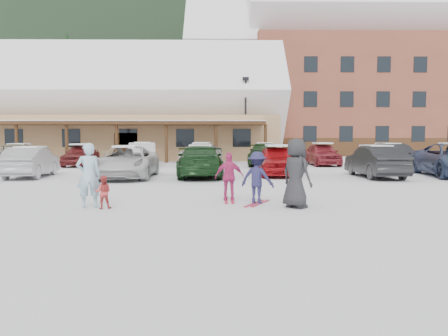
{
  "coord_description": "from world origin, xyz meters",
  "views": [
    {
      "loc": [
        0.13,
        -10.94,
        1.84
      ],
      "look_at": [
        0.3,
        1.0,
        1.0
      ],
      "focal_mm": 35.0,
      "sensor_mm": 36.0,
      "label": 1
    }
  ],
  "objects_px": {
    "child_magenta": "(229,177)",
    "parked_car_5": "(375,162)",
    "day_lodge": "(114,114)",
    "parked_car_12": "(322,154)",
    "parked_car_2": "(127,162)",
    "parked_car_4": "(277,160)",
    "parked_car_8": "(81,155)",
    "child_navy": "(257,178)",
    "parked_car_13": "(387,155)",
    "toddler_red": "(103,192)",
    "parked_car_9": "(143,154)",
    "adult_skier": "(89,175)",
    "bystander_dark": "(296,173)",
    "parked_car_11": "(265,154)",
    "parked_car_3": "(200,161)",
    "parked_car_7": "(19,155)",
    "parked_car_1": "(31,162)",
    "parked_car_10": "(202,154)",
    "alpine_hotel": "(345,76)",
    "lamp_post": "(246,114)"
  },
  "relations": [
    {
      "from": "parked_car_7",
      "to": "child_magenta",
      "type": "bearing_deg",
      "value": 122.01
    },
    {
      "from": "day_lodge",
      "to": "child_navy",
      "type": "relative_size",
      "value": 20.07
    },
    {
      "from": "adult_skier",
      "to": "parked_car_2",
      "type": "relative_size",
      "value": 0.33
    },
    {
      "from": "day_lodge",
      "to": "parked_car_12",
      "type": "relative_size",
      "value": 6.7
    },
    {
      "from": "parked_car_3",
      "to": "parked_car_7",
      "type": "relative_size",
      "value": 1.02
    },
    {
      "from": "alpine_hotel",
      "to": "parked_car_11",
      "type": "height_order",
      "value": "alpine_hotel"
    },
    {
      "from": "child_navy",
      "to": "parked_car_3",
      "type": "xyz_separation_m",
      "value": [
        -1.92,
        8.21,
        0.01
      ]
    },
    {
      "from": "parked_car_4",
      "to": "parked_car_9",
      "type": "height_order",
      "value": "parked_car_9"
    },
    {
      "from": "parked_car_8",
      "to": "day_lodge",
      "type": "bearing_deg",
      "value": 90.63
    },
    {
      "from": "parked_car_7",
      "to": "lamp_post",
      "type": "bearing_deg",
      "value": -163.73
    },
    {
      "from": "parked_car_13",
      "to": "parked_car_4",
      "type": "bearing_deg",
      "value": 35.48
    },
    {
      "from": "parked_car_13",
      "to": "parked_car_2",
      "type": "bearing_deg",
      "value": 23.4
    },
    {
      "from": "parked_car_1",
      "to": "parked_car_11",
      "type": "bearing_deg",
      "value": -151.07
    },
    {
      "from": "lamp_post",
      "to": "bystander_dark",
      "type": "height_order",
      "value": "lamp_post"
    },
    {
      "from": "parked_car_8",
      "to": "parked_car_1",
      "type": "bearing_deg",
      "value": -89.75
    },
    {
      "from": "parked_car_2",
      "to": "parked_car_4",
      "type": "relative_size",
      "value": 1.21
    },
    {
      "from": "child_navy",
      "to": "parked_car_12",
      "type": "xyz_separation_m",
      "value": [
        5.8,
        16.66,
        0.02
      ]
    },
    {
      "from": "child_navy",
      "to": "bystander_dark",
      "type": "height_order",
      "value": "bystander_dark"
    },
    {
      "from": "alpine_hotel",
      "to": "child_navy",
      "type": "relative_size",
      "value": 21.7
    },
    {
      "from": "alpine_hotel",
      "to": "bystander_dark",
      "type": "relative_size",
      "value": 17.32
    },
    {
      "from": "parked_car_5",
      "to": "child_navy",
      "type": "bearing_deg",
      "value": 51.12
    },
    {
      "from": "child_magenta",
      "to": "parked_car_12",
      "type": "relative_size",
      "value": 0.32
    },
    {
      "from": "parked_car_3",
      "to": "child_navy",
      "type": "bearing_deg",
      "value": 100.63
    },
    {
      "from": "parked_car_2",
      "to": "parked_car_12",
      "type": "distance_m",
      "value": 14.13
    },
    {
      "from": "child_navy",
      "to": "parked_car_7",
      "type": "height_order",
      "value": "child_navy"
    },
    {
      "from": "parked_car_1",
      "to": "parked_car_10",
      "type": "height_order",
      "value": "parked_car_10"
    },
    {
      "from": "parked_car_4",
      "to": "parked_car_11",
      "type": "bearing_deg",
      "value": 89.66
    },
    {
      "from": "parked_car_4",
      "to": "parked_car_13",
      "type": "height_order",
      "value": "parked_car_4"
    },
    {
      "from": "toddler_red",
      "to": "parked_car_5",
      "type": "distance_m",
      "value": 13.42
    },
    {
      "from": "adult_skier",
      "to": "parked_car_9",
      "type": "distance_m",
      "value": 16.52
    },
    {
      "from": "parked_car_12",
      "to": "child_navy",
      "type": "bearing_deg",
      "value": -110.66
    },
    {
      "from": "alpine_hotel",
      "to": "parked_car_3",
      "type": "relative_size",
      "value": 6.21
    },
    {
      "from": "adult_skier",
      "to": "parked_car_11",
      "type": "relative_size",
      "value": 0.33
    },
    {
      "from": "child_magenta",
      "to": "parked_car_5",
      "type": "xyz_separation_m",
      "value": [
        6.92,
        7.3,
        0.03
      ]
    },
    {
      "from": "toddler_red",
      "to": "parked_car_4",
      "type": "relative_size",
      "value": 0.2
    },
    {
      "from": "day_lodge",
      "to": "parked_car_8",
      "type": "relative_size",
      "value": 7.0
    },
    {
      "from": "parked_car_2",
      "to": "parked_car_10",
      "type": "relative_size",
      "value": 0.97
    },
    {
      "from": "lamp_post",
      "to": "parked_car_4",
      "type": "distance_m",
      "value": 14.06
    },
    {
      "from": "toddler_red",
      "to": "parked_car_8",
      "type": "distance_m",
      "value": 17.97
    },
    {
      "from": "parked_car_2",
      "to": "parked_car_11",
      "type": "relative_size",
      "value": 1.02
    },
    {
      "from": "parked_car_11",
      "to": "parked_car_2",
      "type": "bearing_deg",
      "value": 57.51
    },
    {
      "from": "adult_skier",
      "to": "parked_car_7",
      "type": "distance_m",
      "value": 18.96
    },
    {
      "from": "bystander_dark",
      "to": "parked_car_10",
      "type": "relative_size",
      "value": 0.34
    },
    {
      "from": "parked_car_3",
      "to": "parked_car_7",
      "type": "distance_m",
      "value": 14.12
    },
    {
      "from": "day_lodge",
      "to": "parked_car_5",
      "type": "relative_size",
      "value": 6.55
    },
    {
      "from": "parked_car_2",
      "to": "parked_car_7",
      "type": "height_order",
      "value": "parked_car_2"
    },
    {
      "from": "alpine_hotel",
      "to": "parked_car_5",
      "type": "distance_m",
      "value": 30.86
    },
    {
      "from": "child_navy",
      "to": "parked_car_2",
      "type": "distance_m",
      "value": 9.4
    },
    {
      "from": "adult_skier",
      "to": "bystander_dark",
      "type": "bearing_deg",
      "value": 159.24
    },
    {
      "from": "toddler_red",
      "to": "parked_car_9",
      "type": "xyz_separation_m",
      "value": [
        -1.84,
        16.63,
        0.33
      ]
    }
  ]
}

